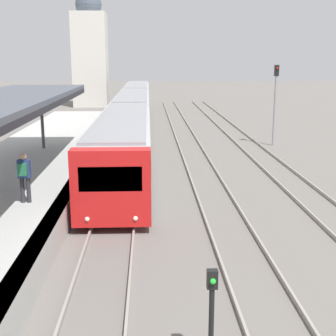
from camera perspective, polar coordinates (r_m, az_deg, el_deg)
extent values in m
cube|color=black|center=(16.95, -14.95, 6.84)|extent=(0.08, 21.01, 0.24)
cylinder|color=#47474C|center=(25.68, -15.10, 5.70)|extent=(0.16, 0.16, 3.03)
cylinder|color=#2D2D33|center=(16.19, -17.32, -2.59)|extent=(0.14, 0.14, 0.85)
cylinder|color=#2D2D33|center=(16.14, -16.63, -2.59)|extent=(0.14, 0.14, 0.85)
cube|color=navy|center=(15.99, -17.15, -0.08)|extent=(0.40, 0.22, 0.60)
sphere|color=tan|center=(15.90, -17.24, 1.33)|extent=(0.22, 0.22, 0.22)
cube|color=#236B47|center=(15.80, -17.33, -0.18)|extent=(0.30, 0.18, 0.40)
cube|color=red|center=(15.43, -6.92, -2.33)|extent=(2.61, 0.70, 2.55)
cube|color=black|center=(15.02, -7.05, -1.35)|extent=(2.04, 0.04, 0.81)
sphere|color=#EFEACC|center=(15.48, -9.82, -6.16)|extent=(0.16, 0.16, 0.16)
sphere|color=#EFEACC|center=(15.36, -3.99, -6.15)|extent=(0.16, 0.16, 0.16)
cube|color=#B7B7BC|center=(22.97, -5.47, 2.83)|extent=(2.61, 14.78, 2.55)
cube|color=gray|center=(22.77, -5.54, 6.13)|extent=(2.30, 14.48, 0.12)
cube|color=black|center=(22.92, -5.48, 3.51)|extent=(2.63, 13.60, 0.66)
cylinder|color=black|center=(18.68, -9.54, -3.48)|extent=(0.12, 0.70, 0.70)
cylinder|color=black|center=(18.54, -2.71, -3.44)|extent=(0.12, 0.70, 0.70)
cylinder|color=black|center=(27.97, -7.19, 2.15)|extent=(0.12, 0.70, 0.70)
cylinder|color=black|center=(27.88, -2.64, 2.20)|extent=(0.12, 0.70, 0.70)
cube|color=#B7B7BC|center=(37.94, -4.31, 6.92)|extent=(2.61, 14.78, 2.55)
cube|color=gray|center=(37.82, -4.34, 8.93)|extent=(2.30, 14.48, 0.12)
cube|color=black|center=(37.91, -4.31, 7.34)|extent=(2.63, 13.60, 0.66)
cylinder|color=black|center=(33.40, -6.43, 3.96)|extent=(0.12, 0.70, 0.70)
cylinder|color=black|center=(33.32, -2.62, 4.01)|extent=(0.12, 0.70, 0.70)
cylinder|color=black|center=(42.89, -5.57, 6.01)|extent=(0.12, 0.70, 0.70)
cylinder|color=black|center=(42.83, -2.59, 6.05)|extent=(0.12, 0.70, 0.70)
cube|color=#B7B7BC|center=(53.00, -3.80, 8.69)|extent=(2.61, 14.78, 2.55)
cube|color=gray|center=(52.91, -3.82, 10.13)|extent=(2.30, 14.48, 0.12)
cube|color=black|center=(52.98, -3.80, 9.00)|extent=(2.63, 13.60, 0.66)
cylinder|color=black|center=(48.37, -5.23, 6.82)|extent=(0.12, 0.70, 0.70)
cylinder|color=black|center=(48.31, -2.58, 6.86)|extent=(0.12, 0.70, 0.70)
cylinder|color=black|center=(57.92, -4.78, 7.87)|extent=(0.12, 0.70, 0.70)
cylinder|color=black|center=(57.87, -2.57, 7.90)|extent=(0.12, 0.70, 0.70)
cylinder|color=black|center=(9.24, 5.28, -18.65)|extent=(0.10, 0.10, 1.55)
cube|color=black|center=(8.78, 5.42, -13.33)|extent=(0.20, 0.14, 0.36)
sphere|color=green|center=(8.70, 5.50, -13.60)|extent=(0.11, 0.11, 0.11)
cylinder|color=gray|center=(31.74, 12.89, 7.39)|extent=(0.14, 0.14, 5.27)
cube|color=black|center=(31.60, 13.11, 11.51)|extent=(0.28, 0.20, 0.70)
sphere|color=red|center=(31.49, 13.18, 11.76)|extent=(0.14, 0.14, 0.14)
cube|color=silver|center=(58.41, -9.43, 12.84)|extent=(4.00, 4.00, 10.99)
sphere|color=#4C5666|center=(58.74, -9.68, 19.04)|extent=(3.08, 3.08, 3.08)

